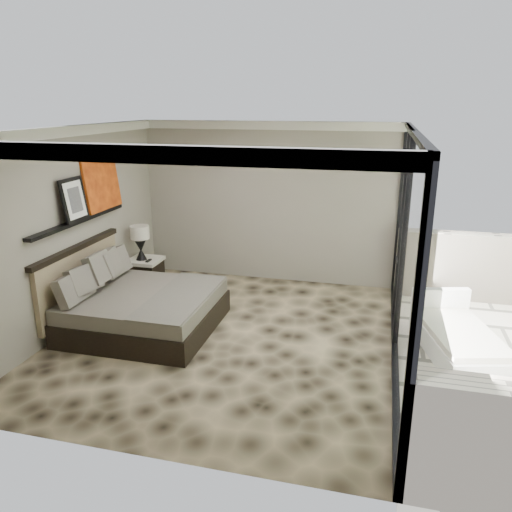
% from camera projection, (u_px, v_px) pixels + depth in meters
% --- Properties ---
extents(floor, '(5.00, 5.00, 0.00)m').
position_uv_depth(floor, '(226.00, 337.00, 6.88)').
color(floor, black).
rests_on(floor, ground).
extents(ceiling, '(4.50, 5.00, 0.02)m').
position_uv_depth(ceiling, '(222.00, 129.00, 6.05)').
color(ceiling, silver).
rests_on(ceiling, back_wall).
extents(back_wall, '(4.50, 0.02, 2.80)m').
position_uv_depth(back_wall, '(268.00, 203.00, 8.77)').
color(back_wall, gray).
rests_on(back_wall, floor).
extents(left_wall, '(0.02, 5.00, 2.80)m').
position_uv_depth(left_wall, '(72.00, 229.00, 6.99)').
color(left_wall, gray).
rests_on(left_wall, floor).
extents(glass_wall, '(0.08, 5.00, 2.80)m').
position_uv_depth(glass_wall, '(404.00, 252.00, 5.93)').
color(glass_wall, white).
rests_on(glass_wall, floor).
extents(picture_ledge, '(0.12, 2.20, 0.05)m').
position_uv_depth(picture_ledge, '(79.00, 221.00, 7.04)').
color(picture_ledge, black).
rests_on(picture_ledge, left_wall).
extents(bed, '(2.01, 1.95, 1.11)m').
position_uv_depth(bed, '(138.00, 306.00, 7.09)').
color(bed, black).
rests_on(bed, floor).
extents(nightstand, '(0.61, 0.61, 0.54)m').
position_uv_depth(nightstand, '(146.00, 273.00, 8.66)').
color(nightstand, black).
rests_on(nightstand, floor).
extents(table_lamp, '(0.32, 0.32, 0.59)m').
position_uv_depth(table_lamp, '(140.00, 238.00, 8.44)').
color(table_lamp, black).
rests_on(table_lamp, nightstand).
extents(abstract_canvas, '(0.13, 0.90, 0.90)m').
position_uv_depth(abstract_canvas, '(101.00, 180.00, 7.54)').
color(abstract_canvas, '#B11D0F').
rests_on(abstract_canvas, picture_ledge).
extents(framed_print, '(0.11, 0.50, 0.60)m').
position_uv_depth(framed_print, '(74.00, 200.00, 6.81)').
color(framed_print, black).
rests_on(framed_print, picture_ledge).
extents(lounger, '(1.17, 1.74, 0.62)m').
position_uv_depth(lounger, '(458.00, 339.00, 6.40)').
color(lounger, white).
rests_on(lounger, terrace_slab).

